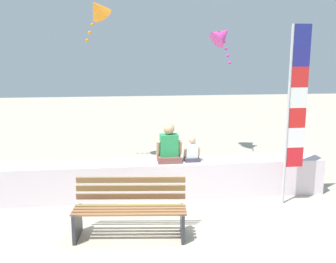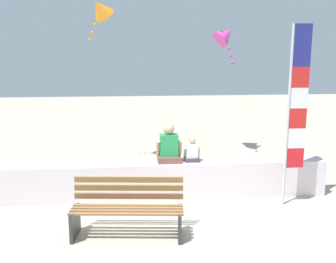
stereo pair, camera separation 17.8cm
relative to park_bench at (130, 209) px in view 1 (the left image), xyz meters
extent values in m
plane|color=#B7AC96|center=(0.55, 0.35, -0.42)|extent=(40.00, 40.00, 0.00)
cube|color=silver|center=(0.55, 1.61, -0.06)|extent=(6.75, 0.60, 0.72)
cube|color=#915F3F|center=(-0.03, -0.25, 0.03)|extent=(1.74, 0.26, 0.03)
cube|color=brown|center=(-0.02, -0.14, 0.03)|extent=(1.74, 0.26, 0.03)
cube|color=#906143|center=(0.00, -0.03, 0.03)|extent=(1.74, 0.26, 0.03)
cube|color=olive|center=(0.01, 0.08, 0.03)|extent=(1.74, 0.26, 0.03)
cube|color=brown|center=(0.02, 0.19, 0.15)|extent=(1.74, 0.24, 0.10)
cube|color=olive|center=(0.02, 0.21, 0.28)|extent=(1.74, 0.24, 0.10)
cube|color=olive|center=(0.03, 0.23, 0.41)|extent=(1.74, 0.24, 0.10)
cube|color=#2D2D33|center=(-0.82, 0.00, -0.20)|extent=(0.11, 0.53, 0.45)
cube|color=#2D2D33|center=(0.80, -0.17, -0.20)|extent=(0.11, 0.53, 0.45)
cube|color=brown|center=(0.81, 1.57, 0.36)|extent=(0.45, 0.37, 0.12)
cube|color=#278D4D|center=(0.81, 1.57, 0.64)|extent=(0.35, 0.23, 0.43)
cylinder|color=tan|center=(0.59, 1.55, 0.59)|extent=(0.07, 0.17, 0.31)
cylinder|color=tan|center=(1.02, 1.55, 0.59)|extent=(0.07, 0.17, 0.31)
sphere|color=tan|center=(0.81, 1.57, 0.96)|extent=(0.21, 0.21, 0.21)
cube|color=#3C3544|center=(1.26, 1.57, 0.34)|extent=(0.29, 0.24, 0.08)
cube|color=white|center=(1.26, 1.57, 0.52)|extent=(0.23, 0.15, 0.28)
cylinder|color=#DDA986|center=(1.12, 1.56, 0.48)|extent=(0.05, 0.11, 0.20)
cylinder|color=#DDA986|center=(1.40, 1.56, 0.48)|extent=(0.05, 0.11, 0.20)
sphere|color=#DDA986|center=(1.26, 1.57, 0.73)|extent=(0.14, 0.14, 0.14)
cylinder|color=#B7B7BC|center=(2.92, 0.98, 1.24)|extent=(0.05, 0.05, 3.32)
cube|color=red|center=(3.11, 0.98, 0.48)|extent=(0.32, 0.02, 0.37)
cube|color=white|center=(3.11, 0.98, 0.85)|extent=(0.32, 0.02, 0.37)
cube|color=red|center=(3.11, 0.98, 1.22)|extent=(0.32, 0.02, 0.37)
cube|color=white|center=(3.11, 0.98, 1.60)|extent=(0.32, 0.02, 0.37)
cube|color=red|center=(3.11, 0.98, 1.97)|extent=(0.32, 0.02, 0.37)
cube|color=navy|center=(3.11, 0.98, 2.34)|extent=(0.32, 0.02, 0.37)
cube|color=navy|center=(3.11, 0.98, 2.71)|extent=(0.32, 0.02, 0.37)
cone|color=orange|center=(-0.59, 3.92, 3.42)|extent=(0.80, 0.80, 0.63)
sphere|color=orange|center=(-0.66, 3.98, 3.24)|extent=(0.08, 0.08, 0.08)
sphere|color=orange|center=(-0.74, 4.05, 3.06)|extent=(0.08, 0.08, 0.08)
sphere|color=orange|center=(-0.81, 4.12, 2.88)|extent=(0.08, 0.08, 0.08)
sphere|color=orange|center=(-0.88, 4.19, 2.70)|extent=(0.08, 0.08, 0.08)
cone|color=#DB3D9E|center=(2.61, 4.60, 2.87)|extent=(0.78, 0.68, 0.67)
sphere|color=#CC2F9F|center=(2.64, 4.50, 2.69)|extent=(0.08, 0.08, 0.08)
sphere|color=#CC2F9F|center=(2.67, 4.41, 2.51)|extent=(0.08, 0.08, 0.08)
sphere|color=#CC2F9F|center=(2.70, 4.31, 2.33)|extent=(0.08, 0.08, 0.08)
sphere|color=#CC2F9F|center=(2.72, 4.22, 2.15)|extent=(0.08, 0.08, 0.08)
camera|label=1|loc=(-0.10, -5.72, 2.39)|focal=41.51mm
camera|label=2|loc=(0.07, -5.73, 2.39)|focal=41.51mm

